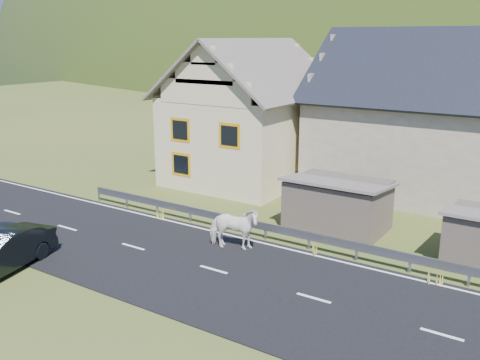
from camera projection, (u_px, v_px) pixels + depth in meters
The scene contains 9 objects.
ground at pixel (314, 299), 17.28m from camera, with size 160.00×160.00×0.00m, color #3A4F18.
road at pixel (314, 299), 17.28m from camera, with size 60.00×7.00×0.04m, color black.
lane_markings at pixel (314, 298), 17.27m from camera, with size 60.00×6.60×0.01m, color silver.
guardrail at pixel (357, 247), 20.11m from camera, with size 28.10×0.09×0.75m.
shed_left at pixel (338, 205), 23.31m from camera, with size 4.30×3.30×2.40m, color brown.
house_cream at pixel (250, 105), 31.14m from camera, with size 7.80×9.80×8.30m.
house_stone_a at pixel (421, 106), 28.73m from camera, with size 10.80×9.80×8.90m.
conifer_patch at pixel (306, 46), 133.72m from camera, with size 76.00×50.00×28.00m, color black.
horse at pixel (233, 228), 21.06m from camera, with size 2.09×0.95×1.77m, color white.
Camera 1 is at (6.60, -14.44, 8.21)m, focal length 40.00 mm.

